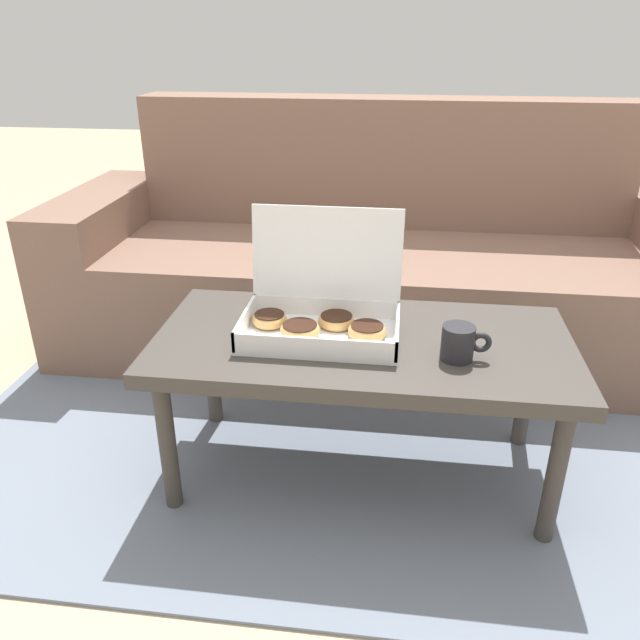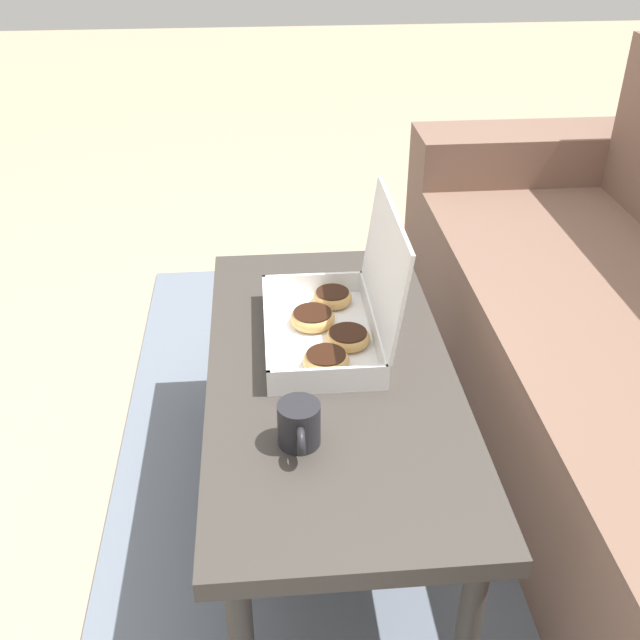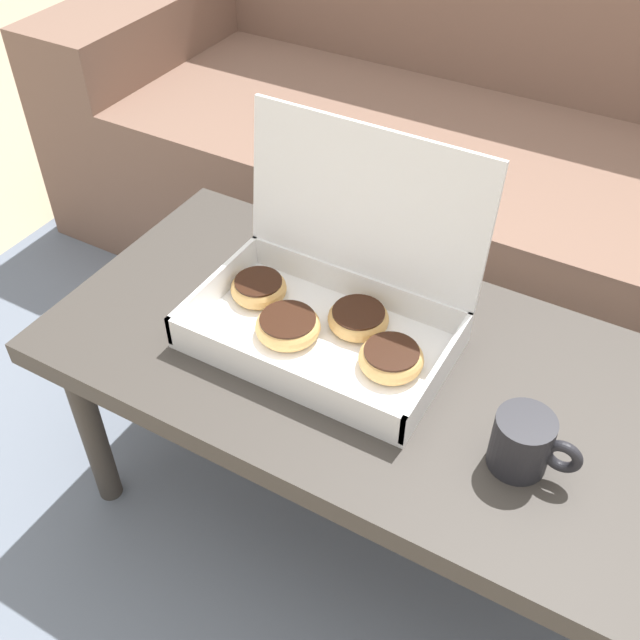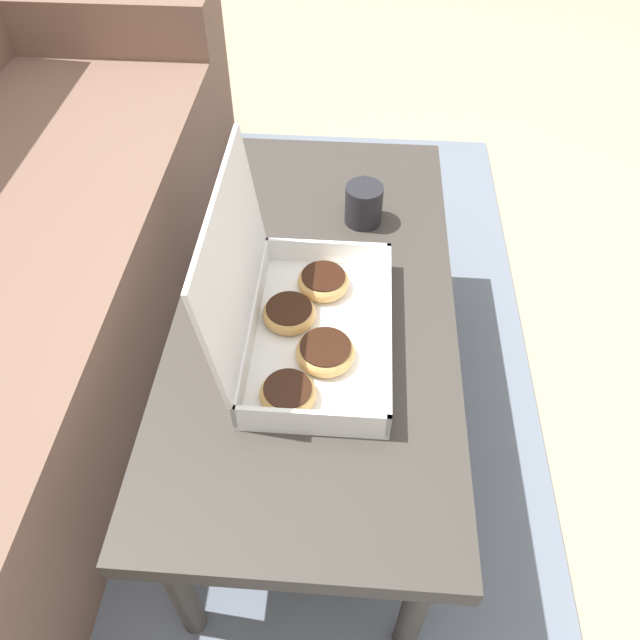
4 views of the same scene
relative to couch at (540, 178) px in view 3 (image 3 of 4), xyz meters
The scene contains 6 objects.
ground_plane 0.86m from the couch, 90.00° to the right, with size 12.00×12.00×0.00m, color tan.
area_rug 0.58m from the couch, 90.00° to the right, with size 2.49×1.74×0.01m, color slate.
couch is the anchor object (origin of this frame).
coffee_table 0.84m from the couch, 90.00° to the right, with size 1.07×0.52×0.43m.
pastry_box 0.84m from the couch, 97.74° to the right, with size 0.40×0.28×0.30m.
coffee_mug 0.96m from the couch, 75.76° to the right, with size 0.12×0.08×0.09m.
Camera 3 is at (0.30, -0.78, 1.24)m, focal length 42.00 mm.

